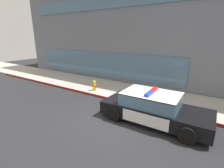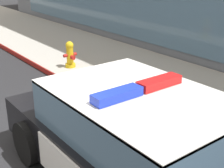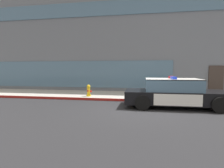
% 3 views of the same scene
% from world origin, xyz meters
% --- Properties ---
extents(ground, '(48.00, 48.00, 0.00)m').
position_xyz_m(ground, '(0.00, 0.00, 0.00)').
color(ground, '#262628').
extents(sidewalk, '(48.00, 3.58, 0.15)m').
position_xyz_m(sidewalk, '(0.00, 3.65, 0.07)').
color(sidewalk, '#B2ADA3').
rests_on(sidewalk, ground).
extents(curb_red_paint, '(28.80, 0.04, 0.14)m').
position_xyz_m(curb_red_paint, '(0.00, 1.85, 0.08)').
color(curb_red_paint, maroon).
rests_on(curb_red_paint, ground).
extents(police_cruiser, '(4.82, 2.15, 1.49)m').
position_xyz_m(police_cruiser, '(1.74, 0.73, 0.68)').
color(police_cruiser, black).
rests_on(police_cruiser, ground).
extents(fire_hydrant, '(0.34, 0.39, 0.73)m').
position_xyz_m(fire_hydrant, '(-3.12, 2.47, 0.50)').
color(fire_hydrant, gold).
rests_on(fire_hydrant, sidewalk).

